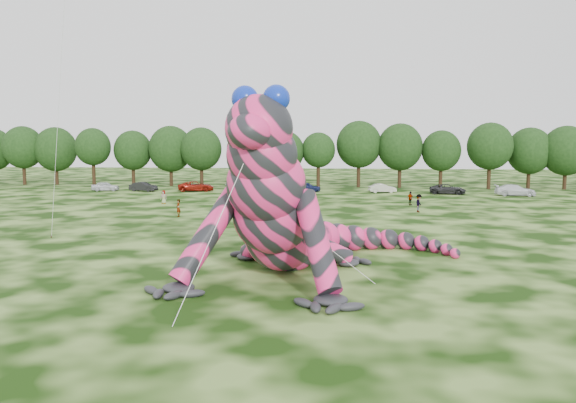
% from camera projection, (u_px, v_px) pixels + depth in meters
% --- Properties ---
extents(ground, '(240.00, 240.00, 0.00)m').
position_uv_depth(ground, '(251.00, 270.00, 32.00)').
color(ground, '#16330A').
rests_on(ground, ground).
extents(inflatable_gecko, '(20.21, 22.75, 10.01)m').
position_uv_depth(inflatable_gecko, '(289.00, 182.00, 31.77)').
color(inflatable_gecko, '#F42975').
rests_on(inflatable_gecko, ground).
extents(tree_1, '(6.74, 6.07, 9.81)m').
position_uv_depth(tree_1, '(23.00, 156.00, 93.78)').
color(tree_1, black).
rests_on(tree_1, ground).
extents(tree_2, '(7.04, 6.34, 9.64)m').
position_uv_depth(tree_2, '(56.00, 156.00, 93.95)').
color(tree_2, black).
rests_on(tree_2, ground).
extents(tree_3, '(5.81, 5.23, 9.44)m').
position_uv_depth(tree_3, '(93.00, 157.00, 91.55)').
color(tree_3, black).
rests_on(tree_3, ground).
extents(tree_4, '(6.22, 5.60, 9.06)m').
position_uv_depth(tree_4, '(133.00, 158.00, 92.58)').
color(tree_4, black).
rests_on(tree_4, ground).
extents(tree_5, '(7.16, 6.44, 9.80)m').
position_uv_depth(tree_5, '(171.00, 156.00, 91.61)').
color(tree_5, black).
rests_on(tree_5, ground).
extents(tree_6, '(6.52, 5.86, 9.49)m').
position_uv_depth(tree_6, '(201.00, 157.00, 89.33)').
color(tree_6, black).
rests_on(tree_6, ground).
extents(tree_7, '(6.68, 6.01, 9.48)m').
position_uv_depth(tree_7, '(248.00, 157.00, 88.69)').
color(tree_7, black).
rests_on(tree_7, ground).
extents(tree_8, '(6.14, 5.53, 8.94)m').
position_uv_depth(tree_8, '(285.00, 159.00, 88.31)').
color(tree_8, black).
rests_on(tree_8, ground).
extents(tree_9, '(5.27, 4.74, 8.68)m').
position_uv_depth(tree_9, '(318.00, 160.00, 88.15)').
color(tree_9, black).
rests_on(tree_9, ground).
extents(tree_10, '(7.09, 6.38, 10.50)m').
position_uv_depth(tree_10, '(359.00, 154.00, 88.63)').
color(tree_10, black).
rests_on(tree_10, ground).
extents(tree_11, '(7.01, 6.31, 10.07)m').
position_uv_depth(tree_11, '(400.00, 156.00, 87.63)').
color(tree_11, black).
rests_on(tree_11, ground).
extents(tree_12, '(5.99, 5.39, 8.97)m').
position_uv_depth(tree_12, '(441.00, 159.00, 86.60)').
color(tree_12, black).
rests_on(tree_12, ground).
extents(tree_13, '(6.83, 6.15, 10.13)m').
position_uv_depth(tree_13, '(490.00, 156.00, 85.22)').
color(tree_13, black).
rests_on(tree_13, ground).
extents(tree_14, '(6.82, 6.14, 9.40)m').
position_uv_depth(tree_14, '(529.00, 158.00, 86.19)').
color(tree_14, black).
rests_on(tree_14, ground).
extents(tree_15, '(7.17, 6.45, 9.63)m').
position_uv_depth(tree_15, '(566.00, 158.00, 84.73)').
color(tree_15, black).
rests_on(tree_15, ground).
extents(car_0, '(4.16, 2.29, 1.34)m').
position_uv_depth(car_0, '(106.00, 186.00, 82.45)').
color(car_0, silver).
rests_on(car_0, ground).
extents(car_1, '(4.33, 2.23, 1.36)m').
position_uv_depth(car_1, '(143.00, 187.00, 81.87)').
color(car_1, black).
rests_on(car_1, ground).
extents(car_2, '(5.56, 3.28, 1.45)m').
position_uv_depth(car_2, '(196.00, 186.00, 82.08)').
color(car_2, maroon).
rests_on(car_2, ground).
extents(car_3, '(5.21, 2.97, 1.42)m').
position_uv_depth(car_3, '(244.00, 188.00, 78.41)').
color(car_3, '#9FA5A8').
rests_on(car_3, ground).
extents(car_4, '(4.17, 1.82, 1.40)m').
position_uv_depth(car_4, '(307.00, 187.00, 81.22)').
color(car_4, navy).
rests_on(car_4, ground).
extents(car_5, '(4.06, 2.06, 1.28)m').
position_uv_depth(car_5, '(382.00, 188.00, 79.70)').
color(car_5, beige).
rests_on(car_5, ground).
extents(car_6, '(5.25, 3.06, 1.38)m').
position_uv_depth(car_6, '(448.00, 189.00, 77.48)').
color(car_6, '#262528').
rests_on(car_6, ground).
extents(car_7, '(5.37, 2.52, 1.52)m').
position_uv_depth(car_7, '(515.00, 190.00, 75.04)').
color(car_7, white).
rests_on(car_7, ground).
extents(spectator_3, '(0.98, 0.88, 1.59)m').
position_uv_depth(spectator_3, '(410.00, 198.00, 64.07)').
color(spectator_3, gray).
rests_on(spectator_3, ground).
extents(spectator_4, '(0.83, 0.61, 1.57)m').
position_uv_depth(spectator_4, '(164.00, 197.00, 65.68)').
color(spectator_4, gray).
rests_on(spectator_4, ground).
extents(spectator_2, '(1.11, 1.38, 1.87)m').
position_uv_depth(spectator_2, '(419.00, 203.00, 57.79)').
color(spectator_2, gray).
rests_on(spectator_2, ground).
extents(spectator_1, '(0.73, 0.91, 1.79)m').
position_uv_depth(spectator_1, '(243.00, 208.00, 53.64)').
color(spectator_1, gray).
rests_on(spectator_1, ground).
extents(spectator_0, '(0.45, 0.65, 1.71)m').
position_uv_depth(spectator_0, '(178.00, 208.00, 54.24)').
color(spectator_0, gray).
rests_on(spectator_0, ground).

